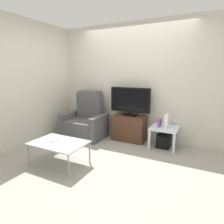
% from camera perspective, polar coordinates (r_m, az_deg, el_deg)
% --- Properties ---
extents(ground_plane, '(6.40, 6.40, 0.00)m').
position_cam_1_polar(ground_plane, '(3.68, -0.05, -12.59)').
color(ground_plane, '#9E998E').
extents(wall_back, '(6.40, 0.06, 2.60)m').
position_cam_1_polar(wall_back, '(4.38, 6.75, 8.93)').
color(wall_back, beige).
rests_on(wall_back, ground).
extents(wall_side, '(0.06, 4.48, 2.60)m').
position_cam_1_polar(wall_side, '(4.52, -22.04, 8.24)').
color(wall_side, beige).
rests_on(wall_side, ground).
extents(tv_stand, '(0.73, 0.40, 0.57)m').
position_cam_1_polar(tv_stand, '(4.32, 5.19, -4.76)').
color(tv_stand, '#4C2D1E').
rests_on(tv_stand, ground).
extents(television, '(0.92, 0.20, 0.62)m').
position_cam_1_polar(television, '(4.20, 5.45, 3.35)').
color(television, black).
rests_on(television, tv_stand).
extents(recliner_armchair, '(0.98, 0.78, 1.08)m').
position_cam_1_polar(recliner_armchair, '(4.56, -8.01, -2.79)').
color(recliner_armchair, '#515156').
rests_on(recliner_armchair, ground).
extents(side_table, '(0.54, 0.54, 0.43)m').
position_cam_1_polar(side_table, '(4.02, 15.48, -5.30)').
color(side_table, silver).
rests_on(side_table, ground).
extents(subwoofer_box, '(0.27, 0.27, 0.27)m').
position_cam_1_polar(subwoofer_box, '(4.09, 15.30, -8.41)').
color(subwoofer_box, black).
rests_on(subwoofer_box, ground).
extents(book_upright, '(0.05, 0.13, 0.16)m').
position_cam_1_polar(book_upright, '(3.98, 14.13, -3.18)').
color(book_upright, purple).
rests_on(book_upright, side_table).
extents(game_console, '(0.07, 0.20, 0.26)m').
position_cam_1_polar(game_console, '(3.97, 16.16, -2.59)').
color(game_console, white).
rests_on(game_console, side_table).
extents(coffee_table, '(0.90, 0.60, 0.40)m').
position_cam_1_polar(coffee_table, '(3.28, -15.71, -9.14)').
color(coffee_table, '#B2C6C1').
rests_on(coffee_table, ground).
extents(cell_phone, '(0.14, 0.16, 0.01)m').
position_cam_1_polar(cell_phone, '(3.36, -17.26, -8.19)').
color(cell_phone, '#B7B7BC').
rests_on(cell_phone, coffee_table).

